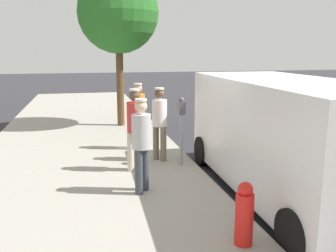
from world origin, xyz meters
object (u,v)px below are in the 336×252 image
(parked_van, at_px, (285,134))
(pedestrian_in_red, at_px, (135,124))
(street_tree, at_px, (118,13))
(fire_hydrant, at_px, (244,214))
(parking_meter_near, at_px, (181,120))
(pedestrian_in_white, at_px, (160,119))
(pedestrian_in_orange, at_px, (138,112))
(pedestrian_in_gray, at_px, (141,140))

(parked_van, bearing_deg, pedestrian_in_red, -31.88)
(street_tree, bearing_deg, parked_van, 109.64)
(pedestrian_in_red, xyz_separation_m, fire_hydrant, (-0.94, 3.36, -0.58))
(parking_meter_near, distance_m, pedestrian_in_white, 0.62)
(parking_meter_near, xyz_separation_m, pedestrian_in_orange, (0.70, -1.61, -0.06))
(pedestrian_in_orange, bearing_deg, parking_meter_near, 113.64)
(fire_hydrant, bearing_deg, parked_van, -131.86)
(parking_meter_near, bearing_deg, pedestrian_in_red, 7.68)
(pedestrian_in_orange, relative_size, fire_hydrant, 1.97)
(parking_meter_near, height_order, pedestrian_in_white, pedestrian_in_white)
(pedestrian_in_gray, bearing_deg, fire_hydrant, 115.49)
(parking_meter_near, distance_m, fire_hydrant, 3.56)
(parking_meter_near, bearing_deg, street_tree, -80.19)
(pedestrian_in_white, bearing_deg, parking_meter_near, 129.23)
(parked_van, xyz_separation_m, fire_hydrant, (1.60, 1.79, -0.59))
(pedestrian_in_white, distance_m, fire_hydrant, 4.03)
(street_tree, distance_m, fire_hydrant, 8.98)
(parking_meter_near, bearing_deg, pedestrian_in_orange, -66.36)
(parked_van, xyz_separation_m, street_tree, (2.33, -6.54, 2.69))
(parking_meter_near, distance_m, street_tree, 5.57)
(pedestrian_in_red, height_order, street_tree, street_tree)
(pedestrian_in_gray, xyz_separation_m, parked_van, (-2.61, 0.32, 0.03))
(parking_meter_near, relative_size, fire_hydrant, 1.77)
(parking_meter_near, height_order, pedestrian_in_orange, pedestrian_in_orange)
(street_tree, bearing_deg, parking_meter_near, 99.81)
(pedestrian_in_red, bearing_deg, pedestrian_in_gray, 86.89)
(fire_hydrant, bearing_deg, street_tree, -84.97)
(pedestrian_in_red, xyz_separation_m, street_tree, (-0.20, -4.96, 2.70))
(street_tree, relative_size, fire_hydrant, 5.86)
(parking_meter_near, distance_m, pedestrian_in_red, 1.05)
(pedestrian_in_orange, bearing_deg, pedestrian_in_gray, 82.40)
(pedestrian_in_white, bearing_deg, pedestrian_in_orange, -74.41)
(parked_van, height_order, fire_hydrant, parked_van)
(pedestrian_in_orange, distance_m, parked_van, 3.99)
(pedestrian_in_red, distance_m, parked_van, 2.99)
(parking_meter_near, height_order, parked_van, parked_van)
(pedestrian_in_gray, bearing_deg, parking_meter_near, -128.38)
(parking_meter_near, xyz_separation_m, pedestrian_in_white, (0.39, -0.48, -0.06))
(parking_meter_near, distance_m, pedestrian_in_orange, 1.76)
(pedestrian_in_orange, relative_size, parked_van, 0.32)
(pedestrian_in_white, distance_m, pedestrian_in_orange, 1.18)
(pedestrian_in_gray, bearing_deg, street_tree, -92.51)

